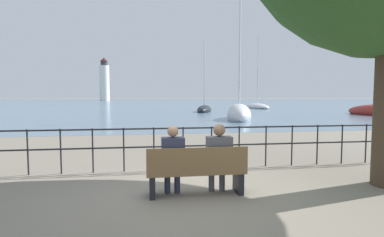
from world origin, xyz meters
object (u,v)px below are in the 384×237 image
seated_person_right (219,155)px  sailboat_0 (204,109)px  park_bench (197,172)px  seated_person_left (173,158)px  sailboat_5 (257,106)px  sailboat_4 (239,115)px  harbor_lighthouse (104,81)px

seated_person_right → sailboat_0: size_ratio=0.15×
seated_person_right → park_bench: bearing=-170.2°
park_bench → seated_person_left: 0.50m
park_bench → sailboat_5: 43.29m
seated_person_right → sailboat_5: (16.10, 39.94, -0.44)m
sailboat_0 → sailboat_4: 12.72m
sailboat_0 → sailboat_4: sailboat_4 is taller
park_bench → sailboat_0: 30.84m
sailboat_0 → park_bench: bearing=-83.8°
seated_person_left → sailboat_5: 43.39m
seated_person_right → harbor_lighthouse: size_ratio=0.07×
sailboat_0 → sailboat_4: (0.29, -12.71, 0.11)m
sailboat_0 → sailboat_4: size_ratio=0.89×
sailboat_4 → sailboat_5: bearing=81.5°
sailboat_0 → harbor_lighthouse: harbor_lighthouse is taller
sailboat_4 → seated_person_right: bearing=-93.0°
seated_person_right → sailboat_4: size_ratio=0.13×
sailboat_5 → harbor_lighthouse: bearing=113.6°
seated_person_right → harbor_lighthouse: (-19.72, 134.09, 8.24)m
sailboat_5 → harbor_lighthouse: 101.11m
park_bench → sailboat_4: size_ratio=0.18×
seated_person_left → park_bench: bearing=-10.2°
sailboat_4 → sailboat_5: size_ratio=0.83×
seated_person_left → sailboat_4: size_ratio=0.13×
park_bench → sailboat_4: 18.64m
harbor_lighthouse → seated_person_left: bearing=-82.0°
seated_person_right → sailboat_0: bearing=79.4°
park_bench → harbor_lighthouse: bearing=98.2°
sailboat_5 → sailboat_4: bearing=-111.6°
park_bench → seated_person_left: bearing=169.8°
sailboat_0 → harbor_lighthouse: (-25.37, 103.93, 8.67)m
sailboat_0 → sailboat_5: (10.45, 9.78, -0.01)m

